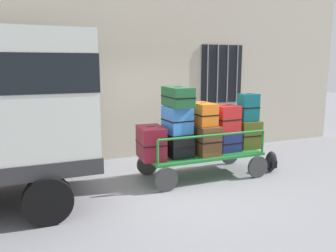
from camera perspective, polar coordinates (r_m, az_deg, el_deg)
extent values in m
plane|color=gray|center=(6.49, 2.42, -10.03)|extent=(40.00, 40.00, 0.00)
cube|color=#BCB29E|center=(8.38, -4.74, 11.98)|extent=(12.00, 0.30, 5.00)
cube|color=black|center=(7.84, -17.03, 8.02)|extent=(1.20, 0.04, 1.50)
cylinder|color=gray|center=(7.77, -20.32, 7.82)|extent=(0.03, 0.03, 1.50)
cylinder|color=gray|center=(7.79, -18.10, 7.95)|extent=(0.03, 0.03, 1.50)
cylinder|color=gray|center=(7.82, -15.89, 8.08)|extent=(0.03, 0.03, 1.50)
cylinder|color=gray|center=(7.86, -13.70, 8.19)|extent=(0.03, 0.03, 1.50)
cube|color=black|center=(9.15, 9.02, 8.62)|extent=(1.20, 0.04, 1.50)
cylinder|color=gray|center=(8.89, 6.66, 8.63)|extent=(0.03, 0.03, 1.50)
cylinder|color=gray|center=(9.04, 8.34, 8.62)|extent=(0.03, 0.03, 1.50)
cylinder|color=gray|center=(9.20, 9.96, 8.60)|extent=(0.03, 0.03, 1.50)
cylinder|color=gray|center=(9.36, 11.53, 8.58)|extent=(0.03, 0.03, 1.50)
cylinder|color=black|center=(5.22, -19.49, -11.71)|extent=(0.70, 0.22, 0.70)
cube|color=#1E722D|center=(6.92, 5.73, -4.67)|extent=(2.35, 0.99, 0.05)
cylinder|color=#383838|center=(7.10, 14.83, -6.66)|extent=(0.45, 0.06, 0.45)
cylinder|color=#383838|center=(7.91, 10.31, -4.73)|extent=(0.45, 0.06, 0.45)
cylinder|color=#383838|center=(6.14, -0.30, -9.01)|extent=(0.45, 0.06, 0.45)
cylinder|color=#383838|center=(7.06, -3.49, -6.43)|extent=(0.45, 0.06, 0.45)
cylinder|color=#1E722D|center=(7.10, 15.61, -2.54)|extent=(0.04, 0.04, 0.45)
cylinder|color=#1E722D|center=(7.82, 11.52, -1.20)|extent=(0.04, 0.04, 0.45)
cylinder|color=#1E722D|center=(6.00, -1.75, -4.51)|extent=(0.04, 0.04, 0.45)
cylinder|color=#1E722D|center=(6.83, -4.47, -2.69)|extent=(0.04, 0.04, 0.45)
cylinder|color=#1E722D|center=(6.43, 7.72, -1.54)|extent=(2.27, 0.04, 0.04)
cylinder|color=#1E722D|center=(7.21, 4.10, -0.17)|extent=(2.27, 0.04, 0.04)
cube|color=maroon|center=(6.41, -2.87, -2.81)|extent=(0.50, 0.71, 0.61)
cube|color=black|center=(6.41, -2.87, -2.81)|extent=(0.51, 0.72, 0.02)
cube|color=black|center=(6.35, -2.90, -0.17)|extent=(0.16, 0.04, 0.02)
cube|color=black|center=(6.65, 1.52, -3.09)|extent=(0.46, 0.66, 0.44)
cube|color=black|center=(6.65, 1.52, -3.09)|extent=(0.47, 0.67, 0.02)
cube|color=black|center=(6.60, 1.53, -1.29)|extent=(0.16, 0.03, 0.02)
cube|color=#3372C6|center=(6.54, 1.56, 1.02)|extent=(0.48, 0.55, 0.52)
cube|color=black|center=(6.54, 1.56, 1.02)|extent=(0.49, 0.56, 0.02)
cube|color=black|center=(6.51, 1.57, 3.23)|extent=(0.16, 0.04, 0.02)
cube|color=#194C28|center=(6.47, 1.65, 4.93)|extent=(0.41, 0.75, 0.37)
cube|color=black|center=(6.47, 1.65, 4.93)|extent=(0.42, 0.76, 0.02)
cube|color=black|center=(6.46, 1.66, 6.51)|extent=(0.14, 0.03, 0.02)
cube|color=brown|center=(6.85, 5.77, -2.14)|extent=(0.45, 0.83, 0.57)
cube|color=black|center=(6.85, 5.77, -2.14)|extent=(0.46, 0.84, 0.02)
cube|color=black|center=(6.79, 5.81, 0.19)|extent=(0.15, 0.03, 0.02)
cube|color=orange|center=(6.76, 5.86, 2.07)|extent=(0.38, 0.62, 0.43)
cube|color=black|center=(6.76, 5.86, 2.07)|extent=(0.39, 0.63, 0.02)
cube|color=black|center=(6.73, 5.89, 3.82)|extent=(0.13, 0.03, 0.02)
cube|color=navy|center=(7.12, 9.73, -2.56)|extent=(0.47, 0.51, 0.38)
cube|color=black|center=(7.12, 9.73, -2.56)|extent=(0.48, 0.52, 0.02)
cube|color=black|center=(7.08, 9.78, -1.11)|extent=(0.16, 0.03, 0.02)
cube|color=#B21E1E|center=(7.07, 9.67, 1.22)|extent=(0.49, 0.48, 0.55)
cube|color=black|center=(7.07, 9.67, 1.22)|extent=(0.50, 0.49, 0.02)
cube|color=black|center=(7.03, 9.74, 3.38)|extent=(0.16, 0.04, 0.02)
cube|color=#4C5119|center=(7.40, 13.35, -1.41)|extent=(0.48, 0.40, 0.58)
cube|color=black|center=(7.40, 13.35, -1.41)|extent=(0.49, 0.41, 0.02)
cube|color=black|center=(7.35, 13.45, 0.75)|extent=(0.16, 0.04, 0.02)
cube|color=#0F5960|center=(7.34, 13.34, 3.08)|extent=(0.40, 0.30, 0.57)
cube|color=black|center=(7.34, 13.34, 3.08)|extent=(0.41, 0.31, 0.02)
cube|color=black|center=(7.31, 13.44, 5.24)|extent=(0.14, 0.04, 0.02)
ellipsoid|color=black|center=(7.58, 16.91, -5.71)|extent=(0.27, 0.19, 0.44)
cube|color=black|center=(7.52, 17.34, -6.21)|extent=(0.14, 0.06, 0.15)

